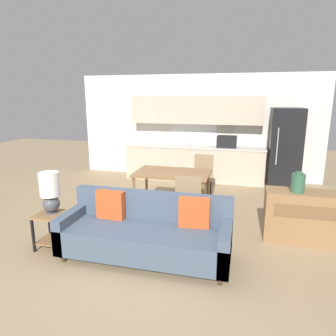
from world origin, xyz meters
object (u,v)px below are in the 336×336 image
table_lamp (50,191)px  credenza (304,217)px  dining_chair_near_right (188,200)px  dining_chair_far_right (202,175)px  couch (147,233)px  dining_table (172,176)px  vase (298,183)px  refrigerator (285,148)px  side_table (52,225)px

table_lamp → credenza: size_ratio=0.52×
dining_chair_near_right → dining_chair_far_right: size_ratio=1.00×
couch → dining_chair_far_right: size_ratio=2.37×
dining_table → vase: size_ratio=4.56×
refrigerator → table_lamp: bearing=-131.5°
couch → dining_chair_far_right: dining_chair_far_right is taller
dining_chair_near_right → refrigerator: bearing=-127.6°
dining_chair_near_right → dining_table: bearing=-67.2°
refrigerator → dining_chair_far_right: bearing=-140.8°
side_table → table_lamp: 0.50m
refrigerator → dining_chair_far_right: refrigerator is taller
dining_table → side_table: dining_table is taller
couch → dining_table: bearing=91.7°
table_lamp → dining_chair_near_right: size_ratio=0.63×
refrigerator → dining_chair_near_right: (-1.76, -3.03, -0.42)m
dining_table → credenza: (2.18, -0.70, -0.31)m
dining_chair_far_right → side_table: bearing=-118.6°
refrigerator → dining_table: bearing=-134.3°
couch → refrigerator: bearing=61.4°
refrigerator → side_table: 5.41m
table_lamp → dining_table: bearing=52.6°
couch → dining_chair_far_right: 2.55m
refrigerator → couch: 4.54m
table_lamp → credenza: table_lamp is taller
side_table → vase: size_ratio=1.71×
vase → dining_chair_near_right: size_ratio=0.32×
dining_table → refrigerator: bearing=45.7°
refrigerator → credenza: (-0.03, -2.96, -0.55)m
dining_table → side_table: 2.26m
couch → dining_chair_far_right: bearing=81.0°
dining_table → table_lamp: (-1.34, -1.75, 0.14)m
credenza → side_table: bearing=-162.7°
side_table → dining_chair_near_right: bearing=29.7°
table_lamp → vase: table_lamp is taller
couch → vase: vase is taller
credenza → dining_chair_far_right: 2.31m
side_table → credenza: bearing=17.3°
table_lamp → dining_chair_near_right: bearing=28.8°
dining_chair_near_right → vase: bearing=174.0°
couch → dining_chair_near_right: size_ratio=2.37×
refrigerator → table_lamp: refrigerator is taller
credenza → refrigerator: bearing=89.5°
table_lamp → dining_chair_far_right: bearing=55.2°
dining_table → dining_chair_far_right: size_ratio=1.45×
vase → dining_chair_far_right: vase is taller
side_table → vase: vase is taller
side_table → credenza: size_ratio=0.46×
dining_table → side_table: (-1.33, -1.79, -0.35)m
couch → side_table: (-1.38, -0.10, 0.00)m
couch → credenza: (2.13, 1.00, 0.05)m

